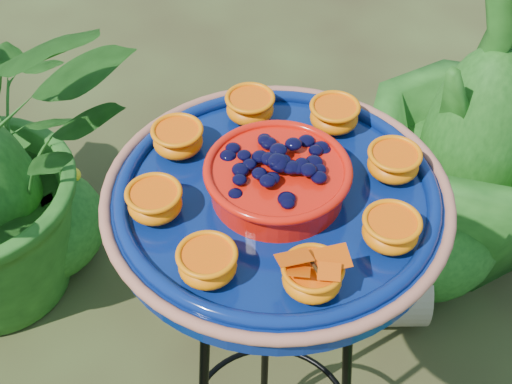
# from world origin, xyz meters

# --- Properties ---
(tripod_stand) EXTENTS (0.35, 0.37, 0.90)m
(tripod_stand) POSITION_xyz_m (0.10, -0.12, 0.55)
(tripod_stand) COLOR black
(tripod_stand) RESTS_ON ground
(feeder_dish) EXTENTS (0.49, 0.49, 0.11)m
(feeder_dish) POSITION_xyz_m (0.10, -0.12, 0.95)
(feeder_dish) COLOR navy
(feeder_dish) RESTS_ON tripod_stand
(driftwood_log) EXTENTS (0.60, 0.21, 0.20)m
(driftwood_log) POSITION_xyz_m (0.21, 0.36, 0.10)
(driftwood_log) COLOR gray
(driftwood_log) RESTS_ON ground
(shrub_back_right) EXTENTS (0.74, 0.74, 1.08)m
(shrub_back_right) POSITION_xyz_m (0.64, 0.65, 0.54)
(shrub_back_right) COLOR #174512
(shrub_back_right) RESTS_ON ground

